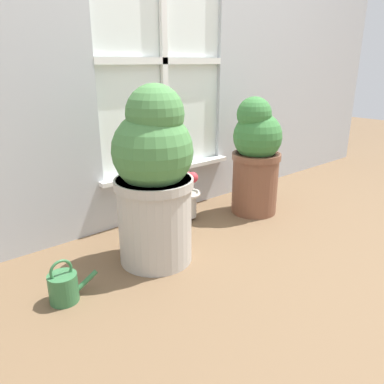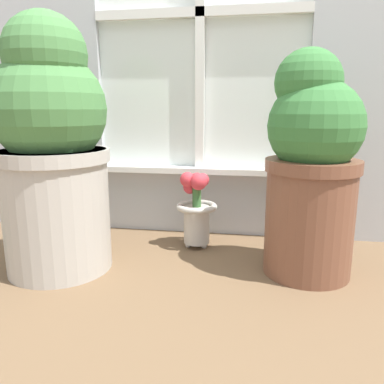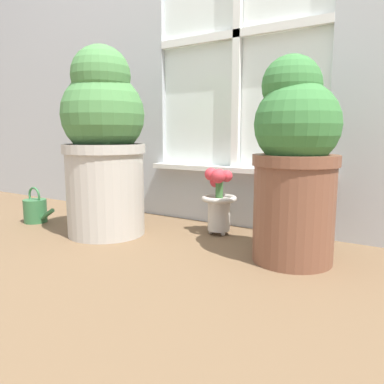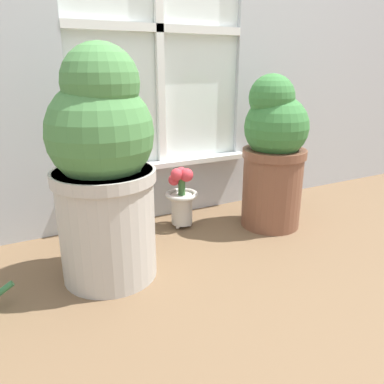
# 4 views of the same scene
# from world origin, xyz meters

# --- Properties ---
(ground_plane) EXTENTS (10.00, 10.00, 0.00)m
(ground_plane) POSITION_xyz_m (0.00, 0.00, 0.00)
(ground_plane) COLOR brown
(potted_plant_left) EXTENTS (0.36, 0.36, 0.81)m
(potted_plant_left) POSITION_xyz_m (-0.40, 0.16, 0.41)
(potted_plant_left) COLOR #B7B2A8
(potted_plant_left) RESTS_ON ground_plane
(potted_plant_right) EXTENTS (0.29, 0.29, 0.70)m
(potted_plant_right) POSITION_xyz_m (0.40, 0.26, 0.36)
(potted_plant_right) COLOR brown
(potted_plant_right) RESTS_ON ground_plane
(flower_vase) EXTENTS (0.16, 0.16, 0.30)m
(flower_vase) POSITION_xyz_m (0.01, 0.43, 0.15)
(flower_vase) COLOR #BCB7AD
(flower_vase) RESTS_ON ground_plane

